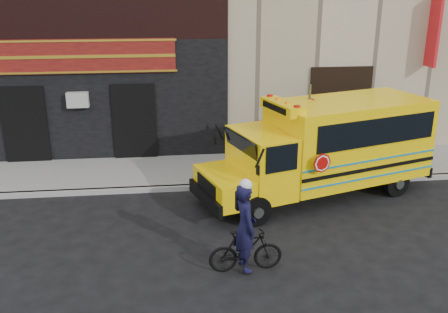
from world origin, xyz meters
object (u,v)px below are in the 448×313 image
Objects in this scene: school_bus at (329,145)px; sign_pole at (308,132)px; bicycle at (246,251)px; cyclist at (245,229)px.

sign_pole reaches higher than school_bus.
bicycle is 0.50m from cyclist.
cyclist is (-0.02, 0.03, 0.50)m from bicycle.
cyclist is at bearing -120.11° from sign_pole.
school_bus is 4.90m from cyclist.
sign_pole is (-0.48, 0.51, 0.24)m from school_bus.
sign_pole is 1.99× the size of bicycle.
sign_pole is at bearing -40.97° from cyclist.
bicycle is at bearing -159.48° from cyclist.
sign_pole reaches higher than bicycle.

